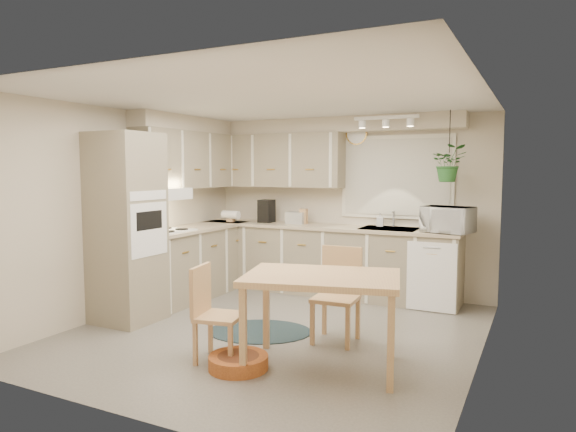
% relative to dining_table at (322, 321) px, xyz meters
% --- Properties ---
extents(floor, '(4.20, 4.20, 0.00)m').
position_rel_dining_table_xyz_m(floor, '(-0.80, 0.68, -0.41)').
color(floor, slate).
rests_on(floor, ground).
extents(ceiling, '(4.20, 4.20, 0.00)m').
position_rel_dining_table_xyz_m(ceiling, '(-0.80, 0.68, 1.99)').
color(ceiling, silver).
rests_on(ceiling, wall_back).
extents(wall_back, '(4.00, 0.04, 2.40)m').
position_rel_dining_table_xyz_m(wall_back, '(-0.80, 2.78, 0.79)').
color(wall_back, beige).
rests_on(wall_back, floor).
extents(wall_front, '(4.00, 0.04, 2.40)m').
position_rel_dining_table_xyz_m(wall_front, '(-0.80, -1.42, 0.79)').
color(wall_front, beige).
rests_on(wall_front, floor).
extents(wall_left, '(0.04, 4.20, 2.40)m').
position_rel_dining_table_xyz_m(wall_left, '(-2.80, 0.68, 0.79)').
color(wall_left, beige).
rests_on(wall_left, floor).
extents(wall_right, '(0.04, 4.20, 2.40)m').
position_rel_dining_table_xyz_m(wall_right, '(1.20, 0.68, 0.79)').
color(wall_right, beige).
rests_on(wall_right, floor).
extents(base_cab_left, '(0.60, 1.85, 0.90)m').
position_rel_dining_table_xyz_m(base_cab_left, '(-2.50, 1.56, 0.04)').
color(base_cab_left, gray).
rests_on(base_cab_left, floor).
extents(base_cab_back, '(3.60, 0.60, 0.90)m').
position_rel_dining_table_xyz_m(base_cab_back, '(-1.00, 2.48, 0.04)').
color(base_cab_back, gray).
rests_on(base_cab_back, floor).
extents(counter_left, '(0.64, 1.89, 0.04)m').
position_rel_dining_table_xyz_m(counter_left, '(-2.49, 1.56, 0.51)').
color(counter_left, '#C8B292').
rests_on(counter_left, base_cab_left).
extents(counter_back, '(3.64, 0.64, 0.04)m').
position_rel_dining_table_xyz_m(counter_back, '(-1.00, 2.47, 0.51)').
color(counter_back, '#C8B292').
rests_on(counter_back, base_cab_back).
extents(oven_stack, '(0.65, 0.65, 2.10)m').
position_rel_dining_table_xyz_m(oven_stack, '(-2.48, 0.31, 0.64)').
color(oven_stack, gray).
rests_on(oven_stack, floor).
extents(wall_oven_face, '(0.02, 0.56, 0.58)m').
position_rel_dining_table_xyz_m(wall_oven_face, '(-2.16, 0.31, 0.64)').
color(wall_oven_face, white).
rests_on(wall_oven_face, oven_stack).
extents(upper_cab_left, '(0.35, 2.00, 0.75)m').
position_rel_dining_table_xyz_m(upper_cab_left, '(-2.63, 1.68, 1.42)').
color(upper_cab_left, gray).
rests_on(upper_cab_left, wall_left).
extents(upper_cab_back, '(2.00, 0.35, 0.75)m').
position_rel_dining_table_xyz_m(upper_cab_back, '(-1.80, 2.61, 1.42)').
color(upper_cab_back, gray).
rests_on(upper_cab_back, wall_back).
extents(soffit_left, '(0.30, 2.00, 0.20)m').
position_rel_dining_table_xyz_m(soffit_left, '(-2.65, 1.68, 1.89)').
color(soffit_left, beige).
rests_on(soffit_left, wall_left).
extents(soffit_back, '(3.60, 0.30, 0.20)m').
position_rel_dining_table_xyz_m(soffit_back, '(-1.00, 2.63, 1.89)').
color(soffit_back, beige).
rests_on(soffit_back, wall_back).
extents(cooktop, '(0.52, 0.58, 0.02)m').
position_rel_dining_table_xyz_m(cooktop, '(-2.48, 0.98, 0.54)').
color(cooktop, white).
rests_on(cooktop, counter_left).
extents(range_hood, '(0.40, 0.60, 0.14)m').
position_rel_dining_table_xyz_m(range_hood, '(-2.50, 0.98, 0.99)').
color(range_hood, white).
rests_on(range_hood, upper_cab_left).
extents(window_blinds, '(1.40, 0.02, 1.00)m').
position_rel_dining_table_xyz_m(window_blinds, '(-0.10, 2.75, 1.19)').
color(window_blinds, beige).
rests_on(window_blinds, wall_back).
extents(window_frame, '(1.50, 0.02, 1.10)m').
position_rel_dining_table_xyz_m(window_frame, '(-0.10, 2.76, 1.19)').
color(window_frame, silver).
rests_on(window_frame, wall_back).
extents(sink, '(0.70, 0.48, 0.10)m').
position_rel_dining_table_xyz_m(sink, '(-0.10, 2.48, 0.49)').
color(sink, '#B2B6BA').
rests_on(sink, counter_back).
extents(dishwasher_front, '(0.58, 0.02, 0.83)m').
position_rel_dining_table_xyz_m(dishwasher_front, '(0.50, 2.17, 0.02)').
color(dishwasher_front, white).
rests_on(dishwasher_front, base_cab_back).
extents(track_light_bar, '(0.80, 0.04, 0.04)m').
position_rel_dining_table_xyz_m(track_light_bar, '(-0.10, 2.23, 1.92)').
color(track_light_bar, white).
rests_on(track_light_bar, ceiling).
extents(wall_clock, '(0.30, 0.03, 0.30)m').
position_rel_dining_table_xyz_m(wall_clock, '(-0.65, 2.75, 1.77)').
color(wall_clock, gold).
rests_on(wall_clock, wall_back).
extents(dining_table, '(1.46, 1.15, 0.81)m').
position_rel_dining_table_xyz_m(dining_table, '(0.00, 0.00, 0.00)').
color(dining_table, tan).
rests_on(dining_table, floor).
extents(chair_left, '(0.47, 0.47, 0.85)m').
position_rel_dining_table_xyz_m(chair_left, '(-0.87, -0.25, 0.02)').
color(chair_left, tan).
rests_on(chair_left, floor).
extents(chair_back, '(0.46, 0.46, 0.93)m').
position_rel_dining_table_xyz_m(chair_back, '(-0.13, 0.68, 0.06)').
color(chair_back, tan).
rests_on(chair_back, floor).
extents(braided_rug, '(1.32, 1.17, 0.01)m').
position_rel_dining_table_xyz_m(braided_rug, '(-0.96, 0.62, -0.40)').
color(braided_rug, black).
rests_on(braided_rug, floor).
extents(pet_bed, '(0.61, 0.61, 0.12)m').
position_rel_dining_table_xyz_m(pet_bed, '(-0.62, -0.34, -0.35)').
color(pet_bed, '#AF5E23').
rests_on(pet_bed, floor).
extents(microwave, '(0.63, 0.44, 0.39)m').
position_rel_dining_table_xyz_m(microwave, '(0.63, 2.38, 0.73)').
color(microwave, white).
rests_on(microwave, counter_back).
extents(soap_bottle, '(0.12, 0.20, 0.09)m').
position_rel_dining_table_xyz_m(soap_bottle, '(-0.27, 2.63, 0.58)').
color(soap_bottle, white).
rests_on(soap_bottle, counter_back).
extents(hanging_plant, '(0.50, 0.53, 0.34)m').
position_rel_dining_table_xyz_m(hanging_plant, '(0.63, 2.38, 1.32)').
color(hanging_plant, '#276228').
rests_on(hanging_plant, ceiling).
extents(coffee_maker, '(0.19, 0.23, 0.33)m').
position_rel_dining_table_xyz_m(coffee_maker, '(-1.91, 2.48, 0.70)').
color(coffee_maker, black).
rests_on(coffee_maker, counter_back).
extents(toaster, '(0.28, 0.17, 0.16)m').
position_rel_dining_table_xyz_m(toaster, '(-1.45, 2.50, 0.62)').
color(toaster, '#B2B6BA').
rests_on(toaster, counter_back).
extents(knife_block, '(0.10, 0.10, 0.21)m').
position_rel_dining_table_xyz_m(knife_block, '(-1.34, 2.53, 0.64)').
color(knife_block, tan).
rests_on(knife_block, counter_back).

